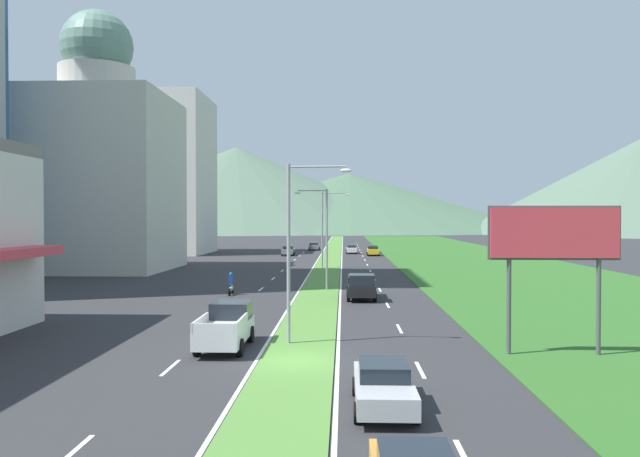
{
  "coord_description": "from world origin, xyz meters",
  "views": [
    {
      "loc": [
        1.99,
        -26.62,
        6.17
      ],
      "look_at": [
        -0.07,
        28.69,
        5.21
      ],
      "focal_mm": 35.41,
      "sensor_mm": 36.0,
      "label": 1
    }
  ],
  "objects_px": {
    "car_0": "(372,249)",
    "car_7": "(288,251)",
    "car_2": "(384,385)",
    "car_6": "(373,251)",
    "street_lamp_near": "(296,240)",
    "pickup_truck_0": "(227,327)",
    "motorcycle_rider": "(231,286)",
    "street_lamp_mid": "(323,232)",
    "pickup_truck_1": "(361,286)",
    "billboard_roadside": "(554,240)",
    "car_1": "(314,246)",
    "car_5": "(352,249)",
    "street_lamp_far": "(325,224)"
  },
  "relations": [
    {
      "from": "billboard_roadside",
      "to": "car_5",
      "type": "distance_m",
      "value": 80.16
    },
    {
      "from": "street_lamp_mid",
      "to": "car_7",
      "type": "distance_m",
      "value": 49.35
    },
    {
      "from": "street_lamp_far",
      "to": "car_2",
      "type": "relative_size",
      "value": 1.94
    },
    {
      "from": "street_lamp_near",
      "to": "pickup_truck_0",
      "type": "distance_m",
      "value": 5.31
    },
    {
      "from": "motorcycle_rider",
      "to": "pickup_truck_1",
      "type": "bearing_deg",
      "value": -103.0
    },
    {
      "from": "car_2",
      "to": "car_6",
      "type": "height_order",
      "value": "car_6"
    },
    {
      "from": "car_1",
      "to": "car_6",
      "type": "bearing_deg",
      "value": -147.96
    },
    {
      "from": "car_5",
      "to": "street_lamp_far",
      "type": "bearing_deg",
      "value": -6.46
    },
    {
      "from": "pickup_truck_0",
      "to": "car_5",
      "type": "bearing_deg",
      "value": -5.08
    },
    {
      "from": "street_lamp_near",
      "to": "street_lamp_mid",
      "type": "xyz_separation_m",
      "value": [
        0.56,
        22.89,
        -0.12
      ]
    },
    {
      "from": "street_lamp_near",
      "to": "car_7",
      "type": "relative_size",
      "value": 1.89
    },
    {
      "from": "street_lamp_far",
      "to": "pickup_truck_0",
      "type": "bearing_deg",
      "value": -94.14
    },
    {
      "from": "street_lamp_near",
      "to": "street_lamp_mid",
      "type": "height_order",
      "value": "street_lamp_near"
    },
    {
      "from": "street_lamp_near",
      "to": "car_1",
      "type": "xyz_separation_m",
      "value": [
        -3.23,
        88.58,
        -4.35
      ]
    },
    {
      "from": "car_0",
      "to": "car_7",
      "type": "bearing_deg",
      "value": -60.8
    },
    {
      "from": "car_0",
      "to": "car_7",
      "type": "relative_size",
      "value": 0.93
    },
    {
      "from": "car_6",
      "to": "motorcycle_rider",
      "type": "xyz_separation_m",
      "value": [
        -13.75,
        -52.74,
        -0.04
      ]
    },
    {
      "from": "billboard_roadside",
      "to": "pickup_truck_0",
      "type": "xyz_separation_m",
      "value": [
        -14.92,
        1.31,
        -4.17
      ]
    },
    {
      "from": "street_lamp_near",
      "to": "motorcycle_rider",
      "type": "distance_m",
      "value": 20.92
    },
    {
      "from": "car_5",
      "to": "pickup_truck_1",
      "type": "height_order",
      "value": "pickup_truck_1"
    },
    {
      "from": "car_5",
      "to": "pickup_truck_1",
      "type": "distance_m",
      "value": 60.56
    },
    {
      "from": "car_2",
      "to": "car_7",
      "type": "bearing_deg",
      "value": -172.84
    },
    {
      "from": "street_lamp_far",
      "to": "car_6",
      "type": "distance_m",
      "value": 27.6
    },
    {
      "from": "pickup_truck_0",
      "to": "street_lamp_near",
      "type": "bearing_deg",
      "value": -76.06
    },
    {
      "from": "car_5",
      "to": "car_6",
      "type": "bearing_deg",
      "value": 31.88
    },
    {
      "from": "street_lamp_near",
      "to": "billboard_roadside",
      "type": "xyz_separation_m",
      "value": [
        11.67,
        -2.12,
        0.06
      ]
    },
    {
      "from": "street_lamp_near",
      "to": "pickup_truck_0",
      "type": "height_order",
      "value": "street_lamp_near"
    },
    {
      "from": "street_lamp_far",
      "to": "car_0",
      "type": "xyz_separation_m",
      "value": [
        7.2,
        33.55,
        -4.68
      ]
    },
    {
      "from": "street_lamp_mid",
      "to": "car_1",
      "type": "distance_m",
      "value": 65.94
    },
    {
      "from": "billboard_roadside",
      "to": "car_6",
      "type": "relative_size",
      "value": 1.48
    },
    {
      "from": "street_lamp_near",
      "to": "billboard_roadside",
      "type": "bearing_deg",
      "value": -10.27
    },
    {
      "from": "car_1",
      "to": "car_2",
      "type": "bearing_deg",
      "value": -176.04
    },
    {
      "from": "car_6",
      "to": "motorcycle_rider",
      "type": "bearing_deg",
      "value": -14.62
    },
    {
      "from": "car_7",
      "to": "car_2",
      "type": "bearing_deg",
      "value": -172.84
    },
    {
      "from": "car_5",
      "to": "pickup_truck_0",
      "type": "bearing_deg",
      "value": -5.08
    },
    {
      "from": "street_lamp_far",
      "to": "motorcycle_rider",
      "type": "relative_size",
      "value": 4.65
    },
    {
      "from": "car_7",
      "to": "motorcycle_rider",
      "type": "height_order",
      "value": "motorcycle_rider"
    },
    {
      "from": "car_1",
      "to": "motorcycle_rider",
      "type": "bearing_deg",
      "value": 177.16
    },
    {
      "from": "pickup_truck_0",
      "to": "motorcycle_rider",
      "type": "height_order",
      "value": "pickup_truck_0"
    },
    {
      "from": "street_lamp_mid",
      "to": "motorcycle_rider",
      "type": "distance_m",
      "value": 9.09
    },
    {
      "from": "pickup_truck_0",
      "to": "pickup_truck_1",
      "type": "relative_size",
      "value": 1.0
    },
    {
      "from": "billboard_roadside",
      "to": "pickup_truck_1",
      "type": "bearing_deg",
      "value": 112.83
    },
    {
      "from": "car_0",
      "to": "pickup_truck_0",
      "type": "relative_size",
      "value": 0.8
    },
    {
      "from": "pickup_truck_1",
      "to": "motorcycle_rider",
      "type": "distance_m",
      "value": 10.57
    },
    {
      "from": "car_2",
      "to": "street_lamp_far",
      "type": "bearing_deg",
      "value": -176.44
    },
    {
      "from": "car_2",
      "to": "pickup_truck_0",
      "type": "xyz_separation_m",
      "value": [
        -6.85,
        9.33,
        0.23
      ]
    },
    {
      "from": "billboard_roadside",
      "to": "car_2",
      "type": "xyz_separation_m",
      "value": [
        -8.07,
        -8.02,
        -4.4
      ]
    },
    {
      "from": "pickup_truck_0",
      "to": "motorcycle_rider",
      "type": "distance_m",
      "value": 20.45
    },
    {
      "from": "pickup_truck_1",
      "to": "car_7",
      "type": "bearing_deg",
      "value": -169.3
    },
    {
      "from": "car_1",
      "to": "motorcycle_rider",
      "type": "relative_size",
      "value": 2.3
    }
  ]
}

